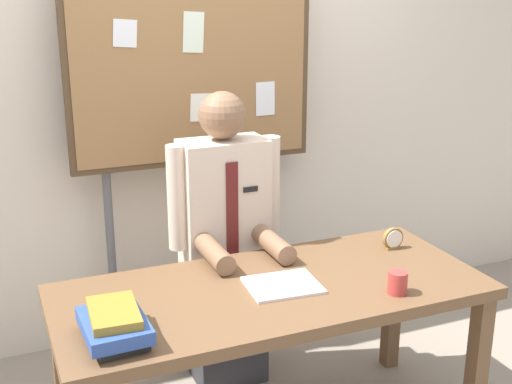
% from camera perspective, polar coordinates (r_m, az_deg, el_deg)
% --- Properties ---
extents(back_wall, '(6.40, 0.08, 2.70)m').
position_cam_1_polar(back_wall, '(3.63, -6.34, 8.53)').
color(back_wall, beige).
rests_on(back_wall, ground_plane).
extents(desk, '(1.75, 0.76, 0.73)m').
position_cam_1_polar(desk, '(2.76, 1.37, -9.64)').
color(desk, brown).
rests_on(desk, ground_plane).
extents(person, '(0.55, 0.56, 1.44)m').
position_cam_1_polar(person, '(3.22, -2.64, -5.09)').
color(person, '#2D2D33').
rests_on(person, ground_plane).
extents(bulletin_board, '(1.27, 0.09, 2.00)m').
position_cam_1_polar(bulletin_board, '(3.42, -5.41, 10.04)').
color(bulletin_board, '#4C3823').
rests_on(bulletin_board, ground_plane).
extents(book_stack, '(0.22, 0.30, 0.11)m').
position_cam_1_polar(book_stack, '(2.37, -11.98, -11.02)').
color(book_stack, '#262626').
rests_on(book_stack, desk).
extents(open_notebook, '(0.30, 0.26, 0.01)m').
position_cam_1_polar(open_notebook, '(2.72, 2.29, -7.94)').
color(open_notebook, silver).
rests_on(open_notebook, desk).
extents(desk_clock, '(0.10, 0.04, 0.10)m').
position_cam_1_polar(desk_clock, '(3.14, 11.58, -3.97)').
color(desk_clock, olive).
rests_on(desk_clock, desk).
extents(coffee_mug, '(0.08, 0.08, 0.09)m').
position_cam_1_polar(coffee_mug, '(2.71, 11.95, -7.56)').
color(coffee_mug, '#B23833').
rests_on(coffee_mug, desk).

